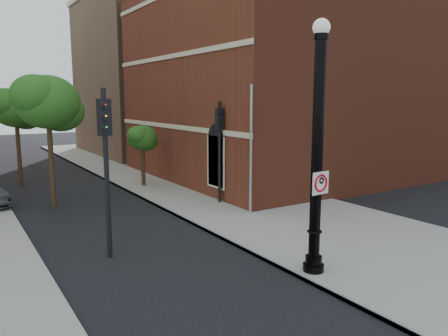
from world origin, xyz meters
TOP-DOWN VIEW (x-y plane):
  - ground at (0.00, 0.00)m, footprint 120.00×120.00m
  - sidewalk_right at (6.00, 10.00)m, footprint 8.00×60.00m
  - curb_edge at (2.05, 10.00)m, footprint 0.10×60.00m
  - brick_wall_building at (16.00, 14.00)m, footprint 22.30×16.30m
  - bg_building_tan_b at (16.00, 30.00)m, footprint 22.00×14.00m
  - lamppost at (2.57, -0.39)m, footprint 0.61×0.61m
  - no_parking_sign at (2.56, -0.57)m, footprint 0.65×0.10m
  - traffic_signal_left at (-2.01, 4.22)m, footprint 0.42×0.48m
  - traffic_signal_right at (4.80, 8.41)m, footprint 0.32×0.41m
  - utility_pole at (4.80, 5.87)m, footprint 0.11×0.11m
  - street_tree_a at (-2.11, 12.28)m, footprint 3.44×3.11m
  - street_tree_b at (-2.65, 19.02)m, footprint 3.18×2.87m
  - street_tree_c at (3.29, 14.39)m, footprint 2.00×1.81m

SIDE VIEW (x-z plane):
  - ground at x=0.00m, z-range 0.00..0.00m
  - sidewalk_right at x=6.00m, z-range 0.00..0.12m
  - curb_edge at x=2.05m, z-range 0.00..0.14m
  - no_parking_sign at x=2.56m, z-range 2.46..3.10m
  - street_tree_c at x=3.29m, z-range 1.03..4.64m
  - utility_pole at x=4.80m, z-range 0.00..5.71m
  - lamppost at x=2.57m, z-range -0.28..6.97m
  - traffic_signal_right at x=4.80m, z-range 0.87..5.86m
  - traffic_signal_left at x=-2.01m, z-range 0.95..6.39m
  - street_tree_b at x=-2.65m, z-range 1.66..7.38m
  - street_tree_a at x=-2.11m, z-range 1.80..7.99m
  - brick_wall_building at x=16.00m, z-range 0.01..12.51m
  - bg_building_tan_b at x=16.00m, z-range 0.00..14.00m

